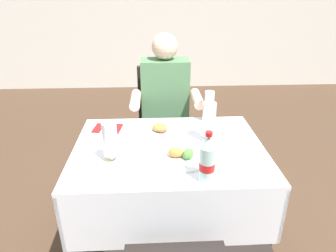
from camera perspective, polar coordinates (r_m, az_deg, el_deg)
name	(u,v)px	position (r m, az deg, el deg)	size (l,w,h in m)	color
main_dining_table	(169,174)	(1.78, 0.16, -9.04)	(1.05, 0.80, 0.75)	white
chair_far_diner_seat	(164,121)	(2.48, -0.80, 1.00)	(0.44, 0.50, 0.97)	black
seated_diner_far	(165,108)	(2.31, -0.49, 3.46)	(0.50, 0.46, 1.26)	#282D42
plate_near_camera	(184,157)	(1.55, 2.97, -5.85)	(0.24, 0.24, 0.07)	white
plate_far_diner	(160,130)	(1.83, -1.48, -0.79)	(0.25, 0.25, 0.06)	white
beer_glass_left	(209,106)	(1.96, 7.77, 3.78)	(0.07, 0.07, 0.21)	white
beer_glass_middle	(209,121)	(1.71, 7.73, 0.90)	(0.08, 0.08, 0.23)	white
beer_glass_right	(110,141)	(1.53, -10.86, -2.88)	(0.07, 0.07, 0.21)	white
cola_bottle_primary	(207,160)	(1.36, 7.44, -6.46)	(0.07, 0.07, 0.25)	silver
napkin_cutlery_set	(108,128)	(1.92, -11.36, -0.39)	(0.19, 0.19, 0.01)	maroon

